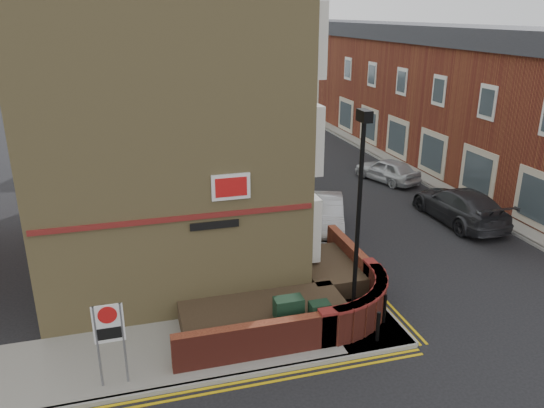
{
  "coord_description": "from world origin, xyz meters",
  "views": [
    {
      "loc": [
        -4.2,
        -10.87,
        8.72
      ],
      "look_at": [
        -0.02,
        4.0,
        3.1
      ],
      "focal_mm": 35.0,
      "sensor_mm": 36.0,
      "label": 1
    }
  ],
  "objects_px": {
    "lamppost": "(358,224)",
    "zone_sign": "(109,330)",
    "utility_cabinet_large": "(288,317)",
    "silver_car_near": "(325,213)"
  },
  "relations": [
    {
      "from": "zone_sign",
      "to": "utility_cabinet_large",
      "type": "bearing_deg",
      "value": 9.69
    },
    {
      "from": "lamppost",
      "to": "utility_cabinet_large",
      "type": "distance_m",
      "value": 3.24
    },
    {
      "from": "lamppost",
      "to": "silver_car_near",
      "type": "height_order",
      "value": "lamppost"
    },
    {
      "from": "lamppost",
      "to": "zone_sign",
      "type": "height_order",
      "value": "lamppost"
    },
    {
      "from": "lamppost",
      "to": "utility_cabinet_large",
      "type": "height_order",
      "value": "lamppost"
    },
    {
      "from": "zone_sign",
      "to": "lamppost",
      "type": "bearing_deg",
      "value": 6.07
    },
    {
      "from": "lamppost",
      "to": "utility_cabinet_large",
      "type": "relative_size",
      "value": 5.25
    },
    {
      "from": "utility_cabinet_large",
      "to": "silver_car_near",
      "type": "bearing_deg",
      "value": 61.98
    },
    {
      "from": "utility_cabinet_large",
      "to": "silver_car_near",
      "type": "xyz_separation_m",
      "value": [
        3.9,
        7.33,
        -0.02
      ]
    },
    {
      "from": "lamppost",
      "to": "zone_sign",
      "type": "relative_size",
      "value": 2.86
    }
  ]
}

